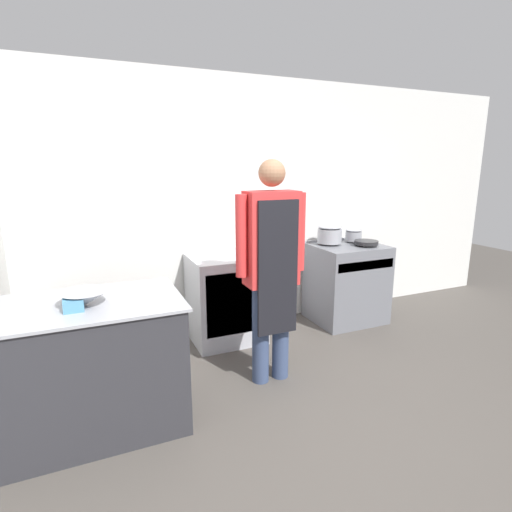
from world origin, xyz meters
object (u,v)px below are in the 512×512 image
at_px(stove, 346,283).
at_px(mixing_bowl, 85,298).
at_px(person_cook, 272,261).
at_px(stock_pot, 330,234).
at_px(saute_pan, 366,242).
at_px(fridge_unit, 226,298).
at_px(plastic_tub, 73,305).
at_px(sauce_pot, 354,235).

distance_m(stove, mixing_bowl, 2.99).
distance_m(stove, person_cook, 1.74).
height_order(stock_pot, saute_pan, stock_pot).
relative_size(fridge_unit, stock_pot, 3.25).
bearing_deg(plastic_tub, person_cook, 7.86).
xyz_separation_m(fridge_unit, stock_pot, (1.29, 0.07, 0.58)).
height_order(stove, mixing_bowl, mixing_bowl).
relative_size(fridge_unit, mixing_bowl, 2.87).
bearing_deg(person_cook, mixing_bowl, -175.15).
relative_size(saute_pan, sauce_pot, 1.39).
bearing_deg(stock_pot, stove, -33.94).
bearing_deg(stove, stock_pot, 146.06).
bearing_deg(stove, fridge_unit, 178.05).
distance_m(stove, saute_pan, 0.53).
relative_size(person_cook, stock_pot, 6.71).
height_order(plastic_tub, saute_pan, plastic_tub).
bearing_deg(fridge_unit, person_cook, -85.37).
bearing_deg(sauce_pot, plastic_tub, -158.40).
distance_m(fridge_unit, person_cook, 1.10).
distance_m(person_cook, mixing_bowl, 1.40).
bearing_deg(mixing_bowl, fridge_unit, 38.24).
bearing_deg(stock_pot, saute_pan, -35.21).
height_order(fridge_unit, plastic_tub, plastic_tub).
xyz_separation_m(mixing_bowl, plastic_tub, (-0.07, -0.08, -0.01)).
bearing_deg(sauce_pot, fridge_unit, -177.54).
xyz_separation_m(mixing_bowl, stock_pot, (2.60, 1.11, 0.07)).
distance_m(fridge_unit, plastic_tub, 1.85).
height_order(person_cook, saute_pan, person_cook).
relative_size(fridge_unit, plastic_tub, 7.48).
height_order(stove, fridge_unit, stove).
height_order(plastic_tub, sauce_pot, sauce_pot).
distance_m(person_cook, sauce_pot, 1.84).
distance_m(stove, sauce_pot, 0.57).
height_order(mixing_bowl, plastic_tub, mixing_bowl).
relative_size(person_cook, plastic_tub, 15.43).
relative_size(mixing_bowl, saute_pan, 1.17).
relative_size(person_cook, sauce_pot, 9.63).
bearing_deg(person_cook, sauce_pot, 32.56).
distance_m(mixing_bowl, stock_pot, 2.83).
xyz_separation_m(mixing_bowl, saute_pan, (2.93, 0.87, -0.02)).
xyz_separation_m(person_cook, saute_pan, (1.55, 0.75, -0.10)).
xyz_separation_m(stove, mixing_bowl, (-2.78, -0.99, 0.50)).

